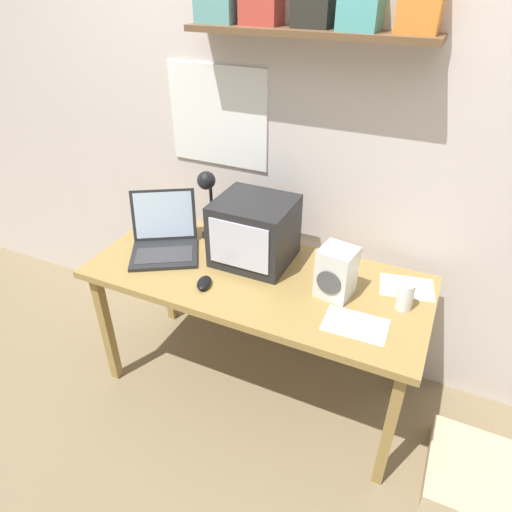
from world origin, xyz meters
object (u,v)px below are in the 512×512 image
object	(u,v)px
computer_mouse	(204,283)
laptop	(164,237)
loose_paper_near_monitor	(355,325)
loose_paper_near_laptop	(407,287)
corner_desk	(256,286)
space_heater	(336,272)
crt_monitor	(254,231)
desk_lamp	(208,194)
floor_cushion	(480,478)
juice_glass	(405,297)

from	to	relation	value
computer_mouse	laptop	bearing A→B (deg)	150.32
laptop	loose_paper_near_monitor	size ratio (longest dim) A/B	1.72
laptop	loose_paper_near_laptop	size ratio (longest dim) A/B	1.71
corner_desk	space_heater	size ratio (longest dim) A/B	6.96
crt_monitor	loose_paper_near_laptop	xyz separation A→B (m)	(0.71, 0.07, -0.15)
corner_desk	crt_monitor	xyz separation A→B (m)	(-0.06, 0.12, 0.22)
loose_paper_near_monitor	desk_lamp	bearing A→B (deg)	158.08
loose_paper_near_monitor	crt_monitor	bearing A→B (deg)	154.62
loose_paper_near_laptop	floor_cushion	world-z (taller)	loose_paper_near_laptop
desk_lamp	juice_glass	size ratio (longest dim) A/B	3.03
crt_monitor	desk_lamp	size ratio (longest dim) A/B	0.92
space_heater	laptop	bearing A→B (deg)	-171.55
space_heater	floor_cushion	distance (m)	1.09
desk_lamp	floor_cushion	xyz separation A→B (m)	(1.46, -0.31, -0.92)
crt_monitor	computer_mouse	xyz separation A→B (m)	(-0.11, -0.29, -0.14)
floor_cushion	computer_mouse	bearing A→B (deg)	-177.38
corner_desk	juice_glass	distance (m)	0.66
desk_lamp	computer_mouse	distance (m)	0.47
corner_desk	laptop	bearing A→B (deg)	178.41
space_heater	loose_paper_near_monitor	world-z (taller)	space_heater
corner_desk	juice_glass	bearing A→B (deg)	3.22
crt_monitor	juice_glass	world-z (taller)	crt_monitor
laptop	crt_monitor	bearing A→B (deg)	-17.68
laptop	desk_lamp	bearing A→B (deg)	16.67
crt_monitor	laptop	xyz separation A→B (m)	(-0.44, -0.10, -0.09)
loose_paper_near_laptop	loose_paper_near_monitor	world-z (taller)	same
corner_desk	crt_monitor	world-z (taller)	crt_monitor
desk_lamp	juice_glass	xyz separation A→B (m)	(1.00, -0.15, -0.20)
space_heater	loose_paper_near_monitor	bearing A→B (deg)	-41.25
desk_lamp	crt_monitor	bearing A→B (deg)	-25.85
corner_desk	computer_mouse	size ratio (longest dim) A/B	13.25
loose_paper_near_laptop	floor_cushion	distance (m)	0.88
juice_glass	floor_cushion	xyz separation A→B (m)	(0.47, -0.15, -0.72)
floor_cushion	loose_paper_near_monitor	bearing A→B (deg)	-176.82
juice_glass	loose_paper_near_laptop	world-z (taller)	juice_glass
corner_desk	floor_cushion	bearing A→B (deg)	-5.98
juice_glass	space_heater	distance (m)	0.29
corner_desk	computer_mouse	bearing A→B (deg)	-134.01
juice_glass	loose_paper_near_monitor	world-z (taller)	juice_glass
corner_desk	loose_paper_near_laptop	world-z (taller)	loose_paper_near_laptop
crt_monitor	space_heater	distance (m)	0.44
crt_monitor	loose_paper_near_monitor	world-z (taller)	crt_monitor
laptop	loose_paper_near_laptop	bearing A→B (deg)	-22.09
juice_glass	computer_mouse	world-z (taller)	juice_glass
space_heater	crt_monitor	bearing A→B (deg)	174.83
desk_lamp	space_heater	size ratio (longest dim) A/B	1.69
loose_paper_near_monitor	space_heater	bearing A→B (deg)	130.05
corner_desk	desk_lamp	size ratio (longest dim) A/B	4.13
corner_desk	floor_cushion	xyz separation A→B (m)	(1.12, -0.12, -0.60)
laptop	juice_glass	bearing A→B (deg)	-29.55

